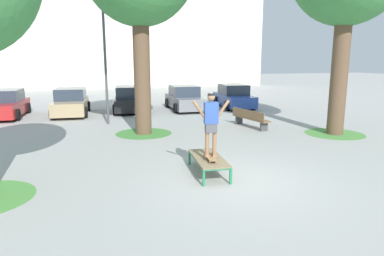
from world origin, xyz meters
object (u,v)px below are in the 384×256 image
at_px(skater, 211,121).
at_px(skateboard, 211,157).
at_px(car_tan, 71,103).
at_px(skate_box, 208,159).
at_px(park_bench, 250,118).
at_px(car_black, 130,100).
at_px(car_grey, 184,99).
at_px(car_red, 6,105).
at_px(car_blue, 234,97).
at_px(light_post, 104,44).

bearing_deg(skater, skateboard, -99.61).
bearing_deg(car_tan, skateboard, -72.54).
distance_m(skate_box, park_bench, 6.94).
xyz_separation_m(skate_box, car_black, (-0.53, 12.51, 0.28)).
bearing_deg(car_grey, car_tan, -180.00).
relative_size(car_red, car_blue, 0.99).
relative_size(skate_box, car_red, 0.46).
height_order(skate_box, car_grey, car_grey).
bearing_deg(car_black, car_grey, -7.16).
bearing_deg(skateboard, skate_box, 84.01).
height_order(skate_box, skater, skater).
distance_m(skateboard, car_tan, 12.92).
bearing_deg(car_blue, light_post, -156.39).
bearing_deg(light_post, car_blue, 23.61).
bearing_deg(car_black, car_tan, -172.85).
height_order(skate_box, car_blue, car_blue).
distance_m(skate_box, light_post, 9.36).
relative_size(skateboard, light_post, 0.14).
bearing_deg(park_bench, skater, -125.30).
xyz_separation_m(skateboard, car_blue, (6.24, 12.33, 0.15)).
height_order(car_blue, park_bench, car_blue).
height_order(skater, car_tan, skater).
height_order(car_blue, light_post, light_post).
distance_m(skateboard, car_grey, 12.65).
height_order(car_black, car_blue, same).
bearing_deg(car_tan, car_black, 7.15).
bearing_deg(car_blue, car_black, 176.50).
distance_m(car_red, light_post, 7.11).
bearing_deg(park_bench, car_blue, 72.03).
distance_m(car_black, car_blue, 6.75).
relative_size(car_black, park_bench, 1.80).
xyz_separation_m(car_red, car_black, (6.74, 0.30, 0.00)).
bearing_deg(car_black, skate_box, -87.58).
xyz_separation_m(skate_box, car_red, (-7.27, 12.21, 0.28)).
bearing_deg(skater, car_red, 120.21).
xyz_separation_m(car_grey, light_post, (-4.95, -3.63, 3.13)).
bearing_deg(car_blue, skateboard, -116.83).
xyz_separation_m(skater, car_blue, (6.24, 12.33, -0.84)).
relative_size(skateboard, car_black, 0.19).
xyz_separation_m(skate_box, skater, (-0.02, -0.23, 1.12)).
distance_m(skater, light_post, 9.23).
bearing_deg(skate_box, skateboard, -95.99).
distance_m(car_black, car_grey, 3.39).
bearing_deg(car_blue, car_red, 179.51).
xyz_separation_m(car_blue, park_bench, (-2.11, -6.50, -0.24)).
bearing_deg(car_grey, car_black, 172.84).
bearing_deg(park_bench, car_grey, 101.03).
xyz_separation_m(skateboard, skater, (0.00, 0.00, 0.99)).
height_order(skater, car_black, skater).
bearing_deg(car_grey, light_post, -143.77).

